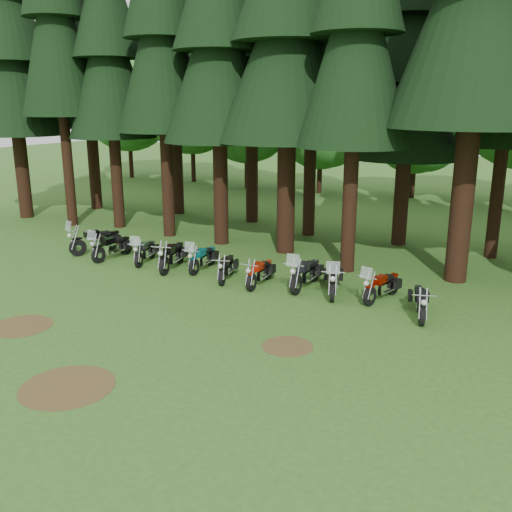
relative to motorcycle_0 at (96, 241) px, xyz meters
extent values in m
plane|color=#2F5B20|center=(7.06, -5.32, -0.53)|extent=(120.00, 120.00, 0.00)
cylinder|color=black|center=(-9.15, 3.96, 2.23)|extent=(0.73, 0.73, 5.51)
cone|color=black|center=(-9.15, 3.96, 7.51)|extent=(5.49, 5.49, 6.89)
cone|color=black|center=(-9.15, 3.96, 10.76)|extent=(4.39, 4.39, 5.82)
cylinder|color=black|center=(-5.23, 3.66, 2.86)|extent=(0.52, 0.52, 6.77)
cone|color=black|center=(-5.23, 3.66, 9.35)|extent=(3.92, 3.92, 8.47)
cylinder|color=black|center=(-2.72, 4.50, 2.24)|extent=(0.58, 0.58, 5.53)
cone|color=black|center=(-2.72, 4.50, 7.54)|extent=(4.32, 4.32, 6.91)
cylinder|color=black|center=(0.77, 4.18, 2.47)|extent=(0.58, 0.58, 5.99)
cone|color=black|center=(0.77, 4.18, 8.21)|extent=(4.32, 4.32, 7.49)
cylinder|color=black|center=(3.85, 4.08, 2.26)|extent=(0.66, 0.66, 5.57)
cone|color=black|center=(3.85, 4.08, 7.59)|extent=(4.95, 4.95, 6.96)
cylinder|color=black|center=(7.13, 4.12, 2.32)|extent=(0.77, 0.77, 5.70)
cone|color=black|center=(7.13, 4.12, 7.78)|extent=(5.81, 5.81, 7.12)
cylinder|color=black|center=(10.49, 2.70, 2.33)|extent=(0.55, 0.55, 5.71)
cone|color=black|center=(10.49, 2.70, 7.80)|extent=(4.15, 4.15, 7.14)
cylinder|color=black|center=(14.42, 3.44, 2.78)|extent=(0.80, 0.80, 6.62)
cylinder|color=black|center=(-7.62, 7.93, 2.41)|extent=(0.67, 0.67, 5.87)
cone|color=black|center=(-7.62, 7.93, 8.03)|extent=(5.00, 5.00, 7.33)
cylinder|color=black|center=(-2.20, 9.02, 2.24)|extent=(0.60, 0.60, 5.53)
cone|color=black|center=(-2.20, 9.02, 7.53)|extent=(4.52, 4.52, 6.91)
cone|color=black|center=(-2.20, 9.02, 10.80)|extent=(3.62, 3.62, 5.83)
cylinder|color=black|center=(2.68, 9.08, 2.25)|extent=(0.65, 0.65, 5.55)
cone|color=black|center=(2.68, 9.08, 7.58)|extent=(4.85, 4.85, 6.94)
cylinder|color=black|center=(6.69, 7.62, 2.23)|extent=(0.58, 0.58, 5.52)
cone|color=black|center=(6.69, 7.62, 7.52)|extent=(4.35, 4.35, 6.90)
cylinder|color=black|center=(11.09, 7.92, 1.82)|extent=(0.66, 0.66, 4.70)
cone|color=black|center=(11.09, 7.92, 6.32)|extent=(4.94, 4.94, 5.87)
cone|color=black|center=(11.09, 7.92, 9.09)|extent=(3.95, 3.95, 4.96)
cylinder|color=black|center=(15.13, 7.54, 2.26)|extent=(0.53, 0.53, 5.56)
cylinder|color=black|center=(-15.40, 20.18, 1.14)|extent=(0.36, 0.36, 3.33)
sphere|color=#21691F|center=(-15.40, 20.18, 5.58)|extent=(7.78, 7.78, 7.78)
sphere|color=#21691F|center=(-14.06, 19.29, 4.81)|extent=(5.55, 5.55, 5.55)
cylinder|color=black|center=(-9.28, 20.68, 1.12)|extent=(0.36, 0.36, 3.29)
sphere|color=#21691F|center=(-9.28, 20.68, 5.52)|extent=(7.69, 7.69, 7.69)
sphere|color=#21691F|center=(-7.96, 19.80, 4.75)|extent=(5.49, 5.49, 5.49)
cylinder|color=black|center=(-3.68, 19.65, 0.87)|extent=(0.36, 0.36, 2.80)
sphere|color=#21691F|center=(-3.68, 19.65, 4.61)|extent=(6.53, 6.53, 6.53)
sphere|color=#21691F|center=(-2.56, 18.91, 3.95)|extent=(4.67, 4.67, 4.67)
cylinder|color=black|center=(2.07, 19.99, 0.75)|extent=(0.36, 0.36, 2.55)
sphere|color=#21691F|center=(2.07, 19.99, 4.15)|extent=(5.95, 5.95, 5.95)
sphere|color=#21691F|center=(3.09, 19.31, 3.55)|extent=(4.25, 4.25, 4.25)
cylinder|color=black|center=(8.37, 21.18, 0.71)|extent=(0.36, 0.36, 2.47)
sphere|color=#21691F|center=(8.37, 21.18, 4.00)|extent=(5.76, 5.76, 5.76)
sphere|color=#21691F|center=(9.36, 20.52, 3.43)|extent=(4.12, 4.12, 4.12)
cylinder|color=#4C3D1E|center=(4.06, -7.32, -0.52)|extent=(1.80, 1.80, 0.01)
cylinder|color=#4C3D1E|center=(11.56, -4.82, -0.52)|extent=(1.40, 1.40, 0.01)
cylinder|color=#4C3D1E|center=(8.06, -9.32, -0.52)|extent=(2.20, 2.20, 0.01)
cylinder|color=black|center=(-0.31, -0.78, -0.16)|extent=(0.41, 0.74, 0.73)
cylinder|color=black|center=(0.32, 0.81, -0.16)|extent=(0.41, 0.74, 0.73)
cube|color=silver|center=(0.03, 0.07, -0.06)|extent=(0.57, 0.84, 0.38)
cube|color=black|center=(-0.07, -0.17, 0.34)|extent=(0.53, 0.69, 0.27)
cube|color=black|center=(0.12, 0.30, 0.29)|extent=(0.53, 0.69, 0.13)
cube|color=silver|center=(-0.43, -1.09, 0.83)|extent=(0.48, 0.30, 0.44)
cylinder|color=black|center=(1.24, -1.17, -0.19)|extent=(0.17, 0.67, 0.67)
cylinder|color=black|center=(1.30, 0.39, -0.19)|extent=(0.17, 0.67, 0.67)
cube|color=silver|center=(1.27, -0.34, -0.10)|extent=(0.31, 0.72, 0.34)
cube|color=black|center=(1.26, -0.57, 0.26)|extent=(0.32, 0.57, 0.24)
cube|color=black|center=(1.28, -0.10, 0.22)|extent=(0.32, 0.57, 0.12)
cube|color=silver|center=(1.23, -1.47, 0.71)|extent=(0.43, 0.14, 0.40)
cylinder|color=black|center=(3.10, -0.89, -0.21)|extent=(0.32, 0.64, 0.63)
cylinder|color=black|center=(2.64, 0.51, -0.21)|extent=(0.32, 0.64, 0.63)
cube|color=silver|center=(2.86, -0.15, -0.13)|extent=(0.46, 0.72, 0.32)
cube|color=black|center=(2.93, -0.35, 0.22)|extent=(0.44, 0.59, 0.23)
cube|color=black|center=(2.79, 0.06, 0.18)|extent=(0.44, 0.59, 0.11)
cube|color=silver|center=(3.20, -1.16, 0.63)|extent=(0.42, 0.24, 0.38)
cylinder|color=black|center=(4.62, -1.21, -0.16)|extent=(0.35, 0.74, 0.73)
cylinder|color=black|center=(4.14, 0.42, -0.16)|extent=(0.35, 0.74, 0.73)
cube|color=silver|center=(4.37, -0.34, -0.06)|extent=(0.51, 0.83, 0.37)
cube|color=black|center=(4.44, -0.58, 0.33)|extent=(0.49, 0.67, 0.26)
cube|color=black|center=(4.30, -0.10, 0.29)|extent=(0.49, 0.67, 0.13)
cylinder|color=black|center=(5.61, -0.67, -0.21)|extent=(0.21, 0.65, 0.64)
cylinder|color=black|center=(5.43, 0.81, -0.21)|extent=(0.21, 0.65, 0.64)
cube|color=silver|center=(5.52, 0.12, -0.12)|extent=(0.35, 0.70, 0.33)
cube|color=#085769|center=(5.54, -0.10, 0.23)|extent=(0.35, 0.56, 0.23)
cube|color=black|center=(5.49, 0.34, 0.19)|extent=(0.35, 0.56, 0.12)
cube|color=silver|center=(5.64, -0.96, 0.65)|extent=(0.42, 0.17, 0.38)
cylinder|color=black|center=(7.21, -1.22, -0.22)|extent=(0.33, 0.63, 0.62)
cylinder|color=black|center=(6.74, 0.15, -0.22)|extent=(0.33, 0.63, 0.62)
cube|color=silver|center=(6.96, -0.49, -0.13)|extent=(0.46, 0.71, 0.32)
cube|color=black|center=(7.03, -0.70, 0.21)|extent=(0.43, 0.58, 0.22)
cube|color=black|center=(6.89, -0.29, 0.17)|extent=(0.43, 0.58, 0.11)
cylinder|color=black|center=(8.43, -1.25, -0.21)|extent=(0.19, 0.64, 0.63)
cylinder|color=black|center=(8.31, 0.22, -0.21)|extent=(0.19, 0.64, 0.63)
cube|color=silver|center=(8.37, -0.47, -0.13)|extent=(0.32, 0.69, 0.32)
cube|color=#BA1B08|center=(8.39, -0.68, 0.22)|extent=(0.33, 0.55, 0.23)
cube|color=black|center=(8.35, -0.25, 0.18)|extent=(0.33, 0.55, 0.11)
cylinder|color=black|center=(9.96, -0.85, -0.17)|extent=(0.16, 0.71, 0.70)
cylinder|color=black|center=(9.92, 0.80, -0.17)|extent=(0.16, 0.71, 0.70)
cube|color=silver|center=(9.94, 0.03, -0.08)|extent=(0.31, 0.75, 0.36)
cube|color=black|center=(9.94, -0.22, 0.31)|extent=(0.33, 0.59, 0.26)
cube|color=black|center=(9.93, 0.27, 0.26)|extent=(0.33, 0.59, 0.13)
cube|color=silver|center=(9.96, -1.17, 0.78)|extent=(0.45, 0.14, 0.42)
cylinder|color=black|center=(11.30, -0.92, -0.18)|extent=(0.37, 0.69, 0.68)
cylinder|color=black|center=(10.75, 0.59, -0.18)|extent=(0.37, 0.69, 0.68)
cube|color=silver|center=(11.01, -0.11, -0.09)|extent=(0.52, 0.78, 0.35)
cube|color=black|center=(11.09, -0.34, 0.28)|extent=(0.49, 0.64, 0.25)
cube|color=black|center=(10.93, 0.11, 0.24)|extent=(0.49, 0.64, 0.12)
cube|color=silver|center=(11.41, -1.21, 0.74)|extent=(0.45, 0.27, 0.41)
cylinder|color=black|center=(12.50, -0.68, -0.21)|extent=(0.28, 0.65, 0.63)
cylinder|color=black|center=(12.85, 0.77, -0.21)|extent=(0.28, 0.65, 0.63)
cube|color=silver|center=(12.68, 0.09, -0.12)|extent=(0.42, 0.72, 0.33)
cube|color=#6F0800|center=(12.63, -0.13, 0.22)|extent=(0.40, 0.58, 0.23)
cube|color=black|center=(12.74, 0.30, 0.19)|extent=(0.40, 0.58, 0.12)
cube|color=silver|center=(12.43, -0.96, 0.65)|extent=(0.42, 0.21, 0.38)
cylinder|color=black|center=(14.37, -1.59, -0.21)|extent=(0.33, 0.65, 0.64)
cylinder|color=black|center=(13.91, -0.17, -0.21)|extent=(0.33, 0.65, 0.64)
cube|color=silver|center=(14.13, -0.83, -0.12)|extent=(0.47, 0.72, 0.33)
cube|color=black|center=(14.20, -1.04, 0.23)|extent=(0.44, 0.59, 0.23)
cube|color=black|center=(14.06, -0.62, 0.19)|extent=(0.44, 0.59, 0.12)
camera|label=1|loc=(17.67, -17.68, 5.91)|focal=40.00mm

